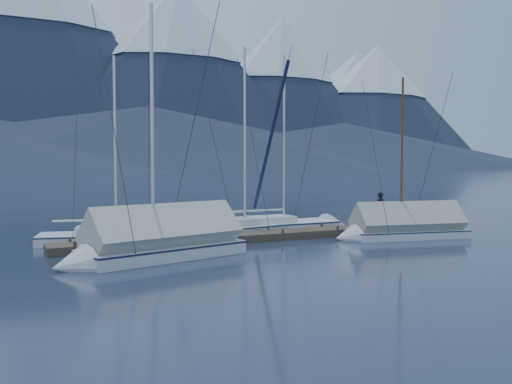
# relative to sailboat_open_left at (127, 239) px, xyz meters

# --- Properties ---
(ground) EXTENTS (1000.00, 1000.00, 0.00)m
(ground) POSITION_rel_sailboat_open_left_xyz_m (5.43, -3.90, -0.16)
(ground) COLOR #151D31
(ground) RESTS_ON ground
(mountain_range) EXTENTS (877.00, 584.00, 150.50)m
(mountain_range) POSITION_rel_sailboat_open_left_xyz_m (9.55, 366.55, 58.49)
(mountain_range) COLOR #475675
(mountain_range) RESTS_ON ground
(dock) EXTENTS (18.00, 1.50, 0.54)m
(dock) POSITION_rel_sailboat_open_left_xyz_m (5.43, -1.90, -0.05)
(dock) COLOR #382D23
(dock) RESTS_ON ground
(mooring_posts) EXTENTS (15.12, 1.52, 0.35)m
(mooring_posts) POSITION_rel_sailboat_open_left_xyz_m (4.93, -1.90, 0.19)
(mooring_posts) COLOR #382D23
(mooring_posts) RESTS_ON ground
(sailboat_open_left) EXTENTS (7.06, 3.53, 9.00)m
(sailboat_open_left) POSITION_rel_sailboat_open_left_xyz_m (0.00, 0.00, 0.00)
(sailboat_open_left) COLOR silver
(sailboat_open_left) RESTS_ON ground
(sailboat_open_mid) EXTENTS (7.86, 3.67, 10.05)m
(sailboat_open_mid) POSITION_rel_sailboat_open_left_xyz_m (6.34, 0.26, 0.02)
(sailboat_open_mid) COLOR silver
(sailboat_open_mid) RESTS_ON ground
(sailboat_open_right) EXTENTS (7.52, 3.23, 9.93)m
(sailboat_open_right) POSITION_rel_sailboat_open_left_xyz_m (8.74, 0.53, 0.02)
(sailboat_open_right) COLOR silver
(sailboat_open_right) RESTS_ON ground
(sailboat_covered_near) EXTENTS (6.64, 3.19, 8.30)m
(sailboat_covered_near) POSITION_rel_sailboat_open_left_xyz_m (11.67, -4.26, 0.26)
(sailboat_covered_near) COLOR silver
(sailboat_covered_near) RESTS_ON ground
(sailboat_covered_far) EXTENTS (7.52, 3.93, 10.12)m
(sailboat_covered_far) POSITION_rel_sailboat_open_left_xyz_m (-0.25, -4.76, 0.34)
(sailboat_covered_far) COLOR silver
(sailboat_covered_far) RESTS_ON ground
(person) EXTENTS (0.43, 0.63, 1.66)m
(person) POSITION_rel_sailboat_open_left_xyz_m (12.93, -1.45, 1.01)
(person) COLOR black
(person) RESTS_ON dock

